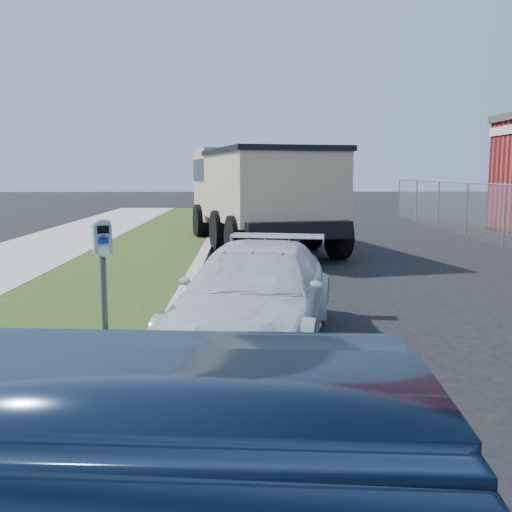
{
  "coord_description": "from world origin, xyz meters",
  "views": [
    {
      "loc": [
        -1.55,
        -7.22,
        2.15
      ],
      "look_at": [
        -1.4,
        1.0,
        1.0
      ],
      "focal_mm": 42.0,
      "sensor_mm": 36.0,
      "label": 1
    }
  ],
  "objects": [
    {
      "name": "ground",
      "position": [
        0.0,
        0.0,
        0.0
      ],
      "size": [
        120.0,
        120.0,
        0.0
      ],
      "primitive_type": "plane",
      "color": "black",
      "rests_on": "ground"
    },
    {
      "name": "parking_meter",
      "position": [
        -3.15,
        -0.54,
        1.23
      ],
      "size": [
        0.24,
        0.21,
        1.5
      ],
      "rotation": [
        0.0,
        0.0,
        0.42
      ],
      "color": "#3F4247",
      "rests_on": "ground"
    },
    {
      "name": "white_wagon",
      "position": [
        -1.43,
        0.21,
        0.62
      ],
      "size": [
        2.51,
        4.53,
        1.24
      ],
      "primitive_type": "imported",
      "rotation": [
        0.0,
        0.0,
        -0.19
      ],
      "color": "silver",
      "rests_on": "ground"
    },
    {
      "name": "dump_truck",
      "position": [
        -1.19,
        10.17,
        1.64
      ],
      "size": [
        4.42,
        7.85,
        2.91
      ],
      "rotation": [
        0.0,
        0.0,
        0.24
      ],
      "color": "black",
      "rests_on": "ground"
    }
  ]
}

